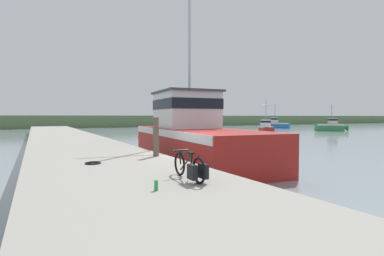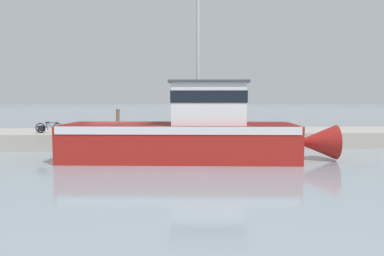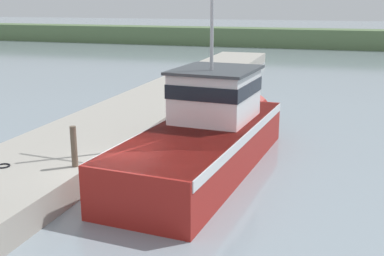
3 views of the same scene
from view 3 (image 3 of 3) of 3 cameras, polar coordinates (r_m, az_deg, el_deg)
ground_plane at (r=17.25m, az=-8.43°, el=-8.08°), size 320.00×320.00×0.00m
dock_pier at (r=18.90m, az=-18.66°, el=-5.07°), size 4.94×80.00×0.98m
fishing_boat_main at (r=19.79m, az=1.99°, el=-0.42°), size 4.72×13.84×11.35m
mooring_post at (r=17.39m, az=-13.81°, el=-2.16°), size 0.22×0.22×1.47m
hose_coil at (r=18.37m, az=-21.49°, el=-4.19°), size 0.50×0.50×0.05m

